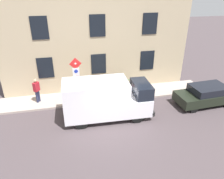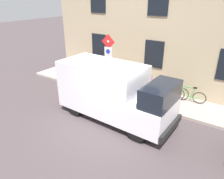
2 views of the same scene
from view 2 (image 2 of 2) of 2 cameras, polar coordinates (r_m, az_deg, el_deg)
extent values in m
plane|color=#493E41|center=(9.35, -1.26, -9.83)|extent=(80.00, 80.00, 0.00)
cube|color=#A8988E|center=(11.97, 8.43, -1.64)|extent=(2.10, 15.87, 0.14)
cube|color=tan|center=(12.23, 12.42, 15.27)|extent=(0.70, 13.87, 6.90)
cube|color=black|center=(12.13, 11.22, 9.29)|extent=(0.06, 1.10, 1.50)
cube|color=black|center=(14.00, -3.49, 11.66)|extent=(0.06, 1.10, 1.50)
cube|color=black|center=(11.76, 12.38, 22.40)|extent=(0.06, 1.10, 1.50)
cylinder|color=#474C47|center=(11.54, -0.84, 6.35)|extent=(0.09, 0.09, 3.12)
pyramid|color=silver|center=(11.14, -1.09, 12.67)|extent=(0.07, 0.50, 0.50)
pyramid|color=red|center=(11.15, -1.08, 12.67)|extent=(0.05, 0.56, 0.56)
cube|color=white|center=(11.28, -1.02, 9.95)|extent=(0.07, 0.44, 0.56)
cylinder|color=#1933B2|center=(11.25, -1.10, 10.22)|extent=(0.02, 0.24, 0.24)
pyramid|color=silver|center=(11.41, -1.05, 7.25)|extent=(0.07, 0.50, 0.50)
pyramid|color=red|center=(11.42, -1.04, 7.25)|extent=(0.05, 0.56, 0.56)
cube|color=white|center=(9.65, -2.61, 0.84)|extent=(2.13, 3.87, 2.18)
cube|color=white|center=(8.68, 11.14, -6.43)|extent=(2.05, 1.47, 1.10)
cube|color=black|center=(8.20, 12.96, -1.41)|extent=(1.95, 1.05, 0.84)
cube|color=black|center=(8.65, 15.48, -9.92)|extent=(2.00, 0.23, 0.28)
cylinder|color=black|center=(9.71, 11.91, -6.36)|extent=(0.25, 0.77, 0.76)
cylinder|color=black|center=(8.36, 6.73, -11.43)|extent=(0.25, 0.77, 0.76)
cylinder|color=black|center=(11.25, -3.59, -1.42)|extent=(0.25, 0.77, 0.76)
cylinder|color=black|center=(10.11, -9.93, -4.89)|extent=(0.25, 0.77, 0.76)
torus|color=black|center=(11.64, 17.35, -1.14)|extent=(0.20, 0.67, 0.66)
torus|color=black|center=(11.55, 22.42, -2.13)|extent=(0.20, 0.67, 0.66)
cylinder|color=green|center=(11.52, 19.10, -0.53)|extent=(0.10, 0.60, 0.60)
cylinder|color=green|center=(11.40, 19.66, 0.64)|extent=(0.12, 0.73, 0.07)
cylinder|color=green|center=(11.49, 20.86, -0.95)|extent=(0.06, 0.19, 0.55)
cylinder|color=green|center=(11.58, 21.36, -2.11)|extent=(0.08, 0.43, 0.12)
cylinder|color=green|center=(11.54, 17.62, -0.05)|extent=(0.05, 0.09, 0.50)
cube|color=black|center=(11.37, 21.46, 0.41)|extent=(0.10, 0.21, 0.06)
cylinder|color=#262626|center=(11.42, 17.92, 1.29)|extent=(0.46, 0.08, 0.03)
torus|color=black|center=(11.88, 13.46, -0.14)|extent=(0.16, 0.67, 0.66)
torus|color=black|center=(11.69, 18.37, -1.17)|extent=(0.16, 0.67, 0.66)
cylinder|color=black|center=(11.73, 15.12, 0.45)|extent=(0.08, 0.60, 0.60)
cylinder|color=black|center=(11.61, 15.62, 1.60)|extent=(0.09, 0.73, 0.07)
cylinder|color=black|center=(11.67, 16.82, 0.02)|extent=(0.05, 0.19, 0.55)
cylinder|color=black|center=(11.74, 17.34, -1.14)|extent=(0.07, 0.43, 0.12)
cylinder|color=black|center=(11.78, 13.69, 0.93)|extent=(0.04, 0.09, 0.50)
cube|color=black|center=(11.54, 17.36, 1.36)|extent=(0.10, 0.21, 0.06)
cylinder|color=#262626|center=(11.67, 13.95, 2.25)|extent=(0.46, 0.07, 0.03)
torus|color=black|center=(12.26, 9.93, 0.94)|extent=(0.26, 0.68, 0.65)
torus|color=black|center=(11.81, 14.26, -0.38)|extent=(0.26, 0.68, 0.65)
cylinder|color=purple|center=(12.03, 11.37, 1.43)|extent=(0.11, 0.60, 0.60)
cylinder|color=purple|center=(11.89, 11.79, 2.54)|extent=(0.12, 0.73, 0.07)
cylinder|color=purple|center=(11.88, 12.87, 0.90)|extent=(0.06, 0.19, 0.55)
cylinder|color=purple|center=(11.91, 13.34, -0.29)|extent=(0.09, 0.43, 0.12)
cylinder|color=purple|center=(12.15, 10.12, 1.98)|extent=(0.05, 0.09, 0.50)
cube|color=black|center=(11.73, 13.33, 2.21)|extent=(0.10, 0.21, 0.06)
cylinder|color=#262626|center=(12.04, 10.32, 3.26)|extent=(0.46, 0.08, 0.03)
cylinder|color=#262B47|center=(14.06, -8.48, 4.52)|extent=(0.16, 0.16, 0.85)
cylinder|color=#262B47|center=(14.09, -7.76, 4.60)|extent=(0.16, 0.16, 0.85)
cube|color=#AB1C29|center=(13.85, -8.29, 7.42)|extent=(0.48, 0.45, 0.62)
sphere|color=tan|center=(13.73, -8.40, 9.22)|extent=(0.22, 0.22, 0.22)
cylinder|color=#2D5133|center=(10.71, 13.42, -2.21)|extent=(0.44, 0.44, 0.90)
camera|label=1|loc=(8.22, -94.07, 16.59)|focal=34.26mm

